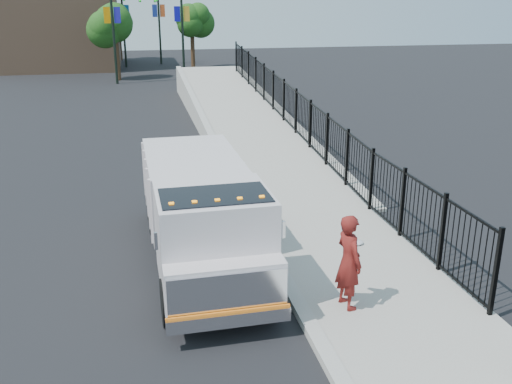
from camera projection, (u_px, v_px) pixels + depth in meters
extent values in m
plane|color=black|center=(288.00, 290.00, 12.38)|extent=(120.00, 120.00, 0.00)
cube|color=#9E998E|center=(413.00, 326.00, 10.89)|extent=(3.55, 12.00, 0.12)
cube|color=#ADAAA3|center=(317.00, 338.00, 10.51)|extent=(0.30, 12.00, 0.16)
cube|color=#9E998E|center=(244.00, 128.00, 27.60)|extent=(3.95, 24.06, 3.19)
cube|color=black|center=(296.00, 126.00, 23.89)|extent=(0.10, 28.00, 1.80)
cube|color=black|center=(201.00, 238.00, 13.76)|extent=(1.06, 6.46, 0.21)
cube|color=silver|center=(214.00, 236.00, 11.45)|extent=(2.26, 2.12, 1.90)
cube|color=silver|center=(225.00, 285.00, 10.51)|extent=(2.24, 0.70, 0.95)
cube|color=silver|center=(228.00, 294.00, 10.18)|extent=(2.18, 0.11, 0.81)
cube|color=silver|center=(229.00, 320.00, 10.27)|extent=(2.28, 0.21, 0.27)
cube|color=orange|center=(229.00, 313.00, 10.22)|extent=(2.28, 0.09, 0.06)
cube|color=black|center=(215.00, 214.00, 11.04)|extent=(2.11, 1.27, 0.81)
cube|color=silver|center=(193.00, 185.00, 14.59)|extent=(2.34, 4.02, 1.61)
cube|color=silver|center=(156.00, 241.00, 10.18)|extent=(0.06, 0.06, 0.33)
cube|color=silver|center=(284.00, 229.00, 10.69)|extent=(0.06, 0.06, 0.33)
cube|color=orange|center=(171.00, 204.00, 10.42)|extent=(0.10, 0.08, 0.06)
cube|color=orange|center=(195.00, 202.00, 10.52)|extent=(0.10, 0.08, 0.06)
cube|color=orange|center=(217.00, 201.00, 10.61)|extent=(0.10, 0.08, 0.06)
cube|color=orange|center=(240.00, 199.00, 10.70)|extent=(0.10, 0.08, 0.06)
cube|color=orange|center=(262.00, 197.00, 10.79)|extent=(0.10, 0.08, 0.06)
cylinder|color=black|center=(169.00, 302.00, 10.94)|extent=(0.32, 0.95, 0.95)
cylinder|color=black|center=(270.00, 291.00, 11.37)|extent=(0.32, 0.95, 0.95)
cylinder|color=black|center=(154.00, 216.00, 15.22)|extent=(0.32, 0.95, 0.95)
cylinder|color=black|center=(228.00, 210.00, 15.65)|extent=(0.32, 0.95, 0.95)
cylinder|color=black|center=(152.00, 203.00, 16.19)|extent=(0.32, 0.95, 0.95)
cylinder|color=black|center=(221.00, 198.00, 16.61)|extent=(0.32, 0.95, 0.95)
imported|color=maroon|center=(349.00, 262.00, 11.20)|extent=(0.61, 0.79, 1.95)
ellipsoid|color=silver|center=(356.00, 242.00, 14.39)|extent=(0.36, 0.36, 0.09)
cylinder|color=black|center=(113.00, 27.00, 40.30)|extent=(0.18, 0.18, 8.00)
cube|color=#1C18A0|center=(117.00, 15.00, 40.11)|extent=(0.45, 0.04, 1.10)
cube|color=orange|center=(107.00, 15.00, 39.97)|extent=(0.45, 0.04, 1.10)
cylinder|color=black|center=(182.00, 25.00, 43.10)|extent=(0.18, 0.18, 8.00)
cube|color=gold|center=(186.00, 14.00, 42.91)|extent=(0.45, 0.04, 1.10)
cube|color=#0E0DA1|center=(177.00, 14.00, 42.77)|extent=(0.45, 0.04, 1.10)
cylinder|color=black|center=(123.00, 21.00, 50.09)|extent=(0.18, 0.18, 8.00)
cube|color=#105D9D|center=(127.00, 11.00, 49.90)|extent=(0.45, 0.04, 1.10)
cube|color=orange|center=(118.00, 11.00, 49.76)|extent=(0.45, 0.04, 1.10)
cylinder|color=black|center=(159.00, 20.00, 52.53)|extent=(0.18, 0.18, 8.00)
cube|color=#E15726|center=(162.00, 11.00, 52.34)|extent=(0.45, 0.04, 1.10)
cube|color=#1E3499|center=(155.00, 11.00, 52.20)|extent=(0.45, 0.04, 1.10)
cylinder|color=#382314|center=(117.00, 59.00, 42.90)|extent=(0.36, 0.36, 3.20)
sphere|color=#194714|center=(115.00, 26.00, 42.12)|extent=(2.92, 2.92, 2.92)
cylinder|color=#382314|center=(193.00, 50.00, 50.08)|extent=(0.36, 0.36, 3.20)
sphere|color=#194714|center=(192.00, 21.00, 49.30)|extent=(2.33, 2.33, 2.33)
cylinder|color=#382314|center=(120.00, 44.00, 56.68)|extent=(0.36, 0.36, 3.20)
sphere|color=#194714|center=(118.00, 18.00, 55.90)|extent=(2.45, 2.45, 2.45)
cube|color=#8C664C|center=(59.00, 21.00, 49.99)|extent=(10.00, 10.00, 8.00)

